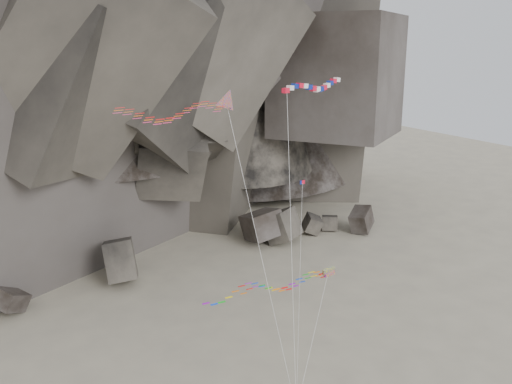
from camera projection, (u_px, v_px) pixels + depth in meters
boulder_field at (213, 246)px, 91.38m from camera, size 69.03×13.49×7.77m
delta_kite at (169, 111)px, 43.66m from camera, size 14.30×5.69×29.72m
banner_kite at (313, 89)px, 51.60m from camera, size 9.54×6.68×29.78m
parafoil_kite at (265, 286)px, 56.51m from camera, size 15.47×7.31×10.36m
pennant_kite at (301, 239)px, 52.14m from camera, size 3.30×3.71×21.04m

